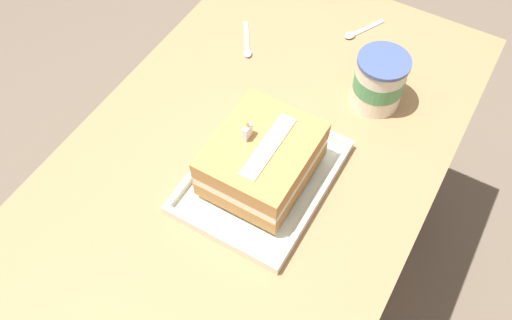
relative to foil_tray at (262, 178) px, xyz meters
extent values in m
plane|color=#6B5B4C|center=(0.04, 0.05, -0.76)|extent=(8.00, 8.00, 0.00)
cube|color=#9E754C|center=(0.04, 0.05, -0.02)|extent=(1.22, 0.72, 0.04)
cube|color=#9E754C|center=(0.59, -0.25, -0.40)|extent=(0.06, 0.06, 0.71)
cube|color=#9E754C|center=(0.59, 0.35, -0.40)|extent=(0.06, 0.06, 0.71)
cube|color=silver|center=(0.00, 0.00, 0.00)|extent=(0.33, 0.25, 0.01)
cube|color=silver|center=(0.00, -0.12, 0.01)|extent=(0.33, 0.01, 0.02)
cube|color=silver|center=(0.00, 0.12, 0.01)|extent=(0.33, 0.01, 0.02)
cube|color=silver|center=(-0.16, 0.00, 0.01)|extent=(0.01, 0.23, 0.02)
cube|color=silver|center=(0.16, 0.00, 0.01)|extent=(0.01, 0.23, 0.02)
cube|color=#BB8246|center=(0.00, 0.00, 0.04)|extent=(0.21, 0.18, 0.04)
cube|color=beige|center=(0.00, 0.00, 0.07)|extent=(0.21, 0.18, 0.02)
cube|color=#BB8246|center=(0.00, 0.00, 0.09)|extent=(0.21, 0.18, 0.04)
cube|color=beige|center=(0.00, -0.01, 0.11)|extent=(0.16, 0.03, 0.00)
cube|color=white|center=(0.00, 0.03, 0.13)|extent=(0.02, 0.01, 0.03)
ellipsoid|color=yellow|center=(0.00, 0.03, 0.15)|extent=(0.01, 0.01, 0.01)
cylinder|color=silver|center=(0.31, -0.11, 0.05)|extent=(0.11, 0.11, 0.12)
cylinder|color=#4C935B|center=(0.31, -0.11, 0.06)|extent=(0.11, 0.11, 0.04)
cylinder|color=#40538E|center=(0.31, -0.11, 0.12)|extent=(0.11, 0.11, 0.01)
ellipsoid|color=silver|center=(0.47, 0.02, 0.00)|extent=(0.03, 0.03, 0.01)
cube|color=silver|center=(0.52, -0.01, 0.00)|extent=(0.09, 0.05, 0.00)
ellipsoid|color=silver|center=(0.29, 0.20, 0.00)|extent=(0.03, 0.03, 0.01)
cube|color=silver|center=(0.34, 0.24, 0.00)|extent=(0.09, 0.06, 0.00)
camera|label=1|loc=(-0.52, -0.29, 0.91)|focal=38.20mm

